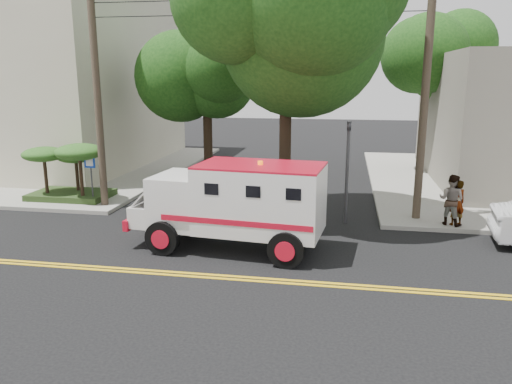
# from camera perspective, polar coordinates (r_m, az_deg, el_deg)

# --- Properties ---
(ground) EXTENTS (100.00, 100.00, 0.00)m
(ground) POSITION_cam_1_polar(r_m,az_deg,el_deg) (13.37, -6.73, -9.46)
(ground) COLOR black
(ground) RESTS_ON ground
(sidewalk_nw) EXTENTS (17.00, 17.00, 0.15)m
(sidewalk_nw) POSITION_cam_1_polar(r_m,az_deg,el_deg) (30.99, -23.71, 2.64)
(sidewalk_nw) COLOR gray
(sidewalk_nw) RESTS_ON ground
(building_left) EXTENTS (16.00, 14.00, 10.00)m
(building_left) POSITION_cam_1_polar(r_m,az_deg,el_deg) (32.95, -26.03, 11.88)
(building_left) COLOR #BAB199
(building_left) RESTS_ON sidewalk_nw
(utility_pole_left) EXTENTS (0.28, 0.28, 9.00)m
(utility_pole_left) POSITION_cam_1_polar(r_m,az_deg,el_deg) (20.08, -17.70, 10.76)
(utility_pole_left) COLOR #382D23
(utility_pole_left) RESTS_ON ground
(utility_pole_right) EXTENTS (0.28, 0.28, 9.00)m
(utility_pole_right) POSITION_cam_1_polar(r_m,az_deg,el_deg) (18.19, 18.76, 10.51)
(utility_pole_right) COLOR #382D23
(utility_pole_right) RESTS_ON ground
(tree_main) EXTENTS (6.08, 5.70, 9.85)m
(tree_main) POSITION_cam_1_polar(r_m,az_deg,el_deg) (18.20, 4.88, 19.66)
(tree_main) COLOR black
(tree_main) RESTS_ON ground
(tree_left) EXTENTS (4.48, 4.20, 7.70)m
(tree_left) POSITION_cam_1_polar(r_m,az_deg,el_deg) (24.43, -5.10, 14.51)
(tree_left) COLOR black
(tree_left) RESTS_ON ground
(tree_right) EXTENTS (4.80, 4.50, 8.20)m
(tree_right) POSITION_cam_1_polar(r_m,az_deg,el_deg) (28.06, 21.45, 14.24)
(tree_right) COLOR black
(tree_right) RESTS_ON ground
(traffic_signal) EXTENTS (0.15, 0.18, 3.60)m
(traffic_signal) POSITION_cam_1_polar(r_m,az_deg,el_deg) (17.63, 10.43, 3.48)
(traffic_signal) COLOR #3F3F42
(traffic_signal) RESTS_ON ground
(accessibility_sign) EXTENTS (0.45, 0.10, 2.02)m
(accessibility_sign) POSITION_cam_1_polar(r_m,az_deg,el_deg) (20.84, -18.35, 2.09)
(accessibility_sign) COLOR #3F3F42
(accessibility_sign) RESTS_ON ground
(palm_planter) EXTENTS (3.52, 2.63, 2.36)m
(palm_planter) POSITION_cam_1_polar(r_m,az_deg,el_deg) (21.79, -20.71, 3.11)
(palm_planter) COLOR #1E3314
(palm_planter) RESTS_ON sidewalk_nw
(armored_truck) EXTENTS (5.97, 2.82, 2.64)m
(armored_truck) POSITION_cam_1_polar(r_m,az_deg,el_deg) (14.77, -2.32, -1.05)
(armored_truck) COLOR silver
(armored_truck) RESTS_ON ground
(pedestrian_a) EXTENTS (0.67, 0.55, 1.56)m
(pedestrian_a) POSITION_cam_1_polar(r_m,az_deg,el_deg) (18.19, 21.98, -1.14)
(pedestrian_a) COLOR gray
(pedestrian_a) RESTS_ON sidewalk_ne
(pedestrian_b) EXTENTS (1.07, 1.00, 1.75)m
(pedestrian_b) POSITION_cam_1_polar(r_m,az_deg,el_deg) (18.13, 21.41, -0.84)
(pedestrian_b) COLOR gray
(pedestrian_b) RESTS_ON sidewalk_ne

